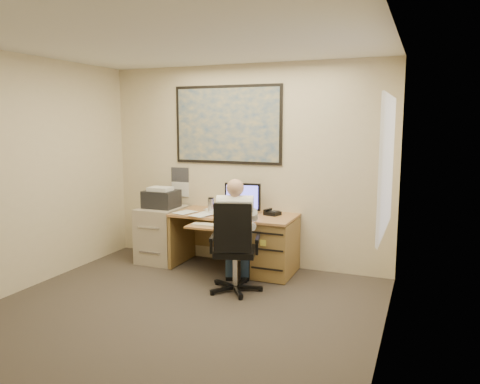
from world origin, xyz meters
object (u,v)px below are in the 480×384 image
at_px(filing_cabinet, 162,229).
at_px(office_chair, 232,265).
at_px(desk, 259,239).
at_px(person, 236,235).

height_order(filing_cabinet, office_chair, office_chair).
xyz_separation_m(desk, office_chair, (-0.04, -0.79, -0.13)).
height_order(desk, person, person).
xyz_separation_m(filing_cabinet, person, (1.41, -0.70, 0.20)).
relative_size(desk, office_chair, 1.50).
relative_size(desk, person, 1.23).
distance_m(desk, office_chair, 0.80).
bearing_deg(desk, person, -91.70).
relative_size(desk, filing_cabinet, 1.53).
relative_size(office_chair, person, 0.82).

